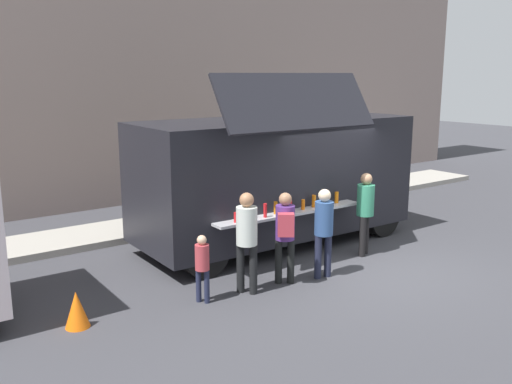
# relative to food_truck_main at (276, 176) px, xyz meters

# --- Properties ---
(ground_plane) EXTENTS (60.00, 60.00, 0.00)m
(ground_plane) POSITION_rel_food_truck_main_xyz_m (0.53, -2.37, -1.49)
(ground_plane) COLOR #38383D
(curb_strip) EXTENTS (28.00, 1.60, 0.15)m
(curb_strip) POSITION_rel_food_truck_main_xyz_m (-4.00, 2.62, -1.41)
(curb_strip) COLOR #9E998E
(curb_strip) RESTS_ON ground
(building_behind) EXTENTS (32.00, 2.40, 9.27)m
(building_behind) POSITION_rel_food_truck_main_xyz_m (-3.00, 6.52, 3.15)
(building_behind) COLOR gray
(building_behind) RESTS_ON ground
(food_truck_main) EXTENTS (6.08, 3.00, 3.64)m
(food_truck_main) POSITION_rel_food_truck_main_xyz_m (0.00, 0.00, 0.00)
(food_truck_main) COLOR black
(food_truck_main) RESTS_ON ground
(traffic_cone_orange) EXTENTS (0.36, 0.36, 0.55)m
(traffic_cone_orange) POSITION_rel_food_truck_main_xyz_m (-4.90, -1.58, -1.21)
(traffic_cone_orange) COLOR orange
(traffic_cone_orange) RESTS_ON ground
(trash_bin) EXTENTS (0.60, 0.60, 0.88)m
(trash_bin) POSITION_rel_food_truck_main_xyz_m (4.50, 2.32, -1.05)
(trash_bin) COLOR #2F6038
(trash_bin) RESTS_ON ground
(customer_front_ordering) EXTENTS (0.34, 0.33, 1.64)m
(customer_front_ordering) POSITION_rel_food_truck_main_xyz_m (-0.62, -2.18, -0.51)
(customer_front_ordering) COLOR #1F2339
(customer_front_ordering) RESTS_ON ground
(customer_mid_with_backpack) EXTENTS (0.48, 0.52, 1.63)m
(customer_mid_with_backpack) POSITION_rel_food_truck_main_xyz_m (-1.38, -2.02, -0.49)
(customer_mid_with_backpack) COLOR black
(customer_mid_with_backpack) RESTS_ON ground
(customer_rear_waiting) EXTENTS (0.35, 0.35, 1.73)m
(customer_rear_waiting) POSITION_rel_food_truck_main_xyz_m (-2.15, -1.97, -0.45)
(customer_rear_waiting) COLOR black
(customer_rear_waiting) RESTS_ON ground
(customer_extra_browsing) EXTENTS (0.35, 0.35, 1.70)m
(customer_extra_browsing) POSITION_rel_food_truck_main_xyz_m (0.94, -1.72, -0.47)
(customer_extra_browsing) COLOR black
(customer_extra_browsing) RESTS_ON ground
(child_near_queue) EXTENTS (0.23, 0.23, 1.13)m
(child_near_queue) POSITION_rel_food_truck_main_xyz_m (-2.96, -1.87, -0.81)
(child_near_queue) COLOR #1E223B
(child_near_queue) RESTS_ON ground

